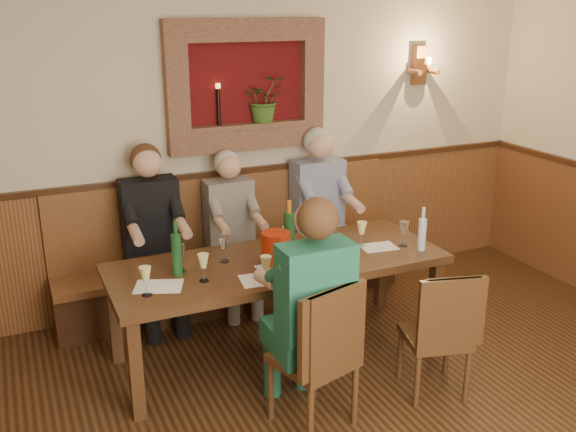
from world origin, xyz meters
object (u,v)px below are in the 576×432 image
wine_bottle_green_a (289,233)px  wine_bottle_green_b (177,254)px  person_chair_front (308,329)px  chair_near_left (315,383)px  spittoon_bucket (276,248)px  chair_near_right (434,357)px  person_bench_right (322,227)px  dining_table (278,269)px  bench (235,267)px  person_bench_mid (233,247)px  water_bottle (422,233)px  person_bench_left (155,253)px

wine_bottle_green_a → wine_bottle_green_b: (-0.83, -0.02, -0.02)m
person_chair_front → wine_bottle_green_a: (0.25, 0.82, 0.31)m
chair_near_left → wine_bottle_green_b: size_ratio=2.58×
spittoon_bucket → wine_bottle_green_a: bearing=35.2°
chair_near_left → chair_near_right: (0.88, -0.02, -0.02)m
person_bench_right → person_chair_front: person_bench_right is taller
dining_table → person_chair_front: bearing=-100.1°
person_bench_right → wine_bottle_green_a: bearing=-130.5°
bench → person_bench_mid: bearing=-113.5°
bench → spittoon_bucket: size_ratio=12.98×
bench → chair_near_left: (-0.13, -1.81, -0.04)m
person_bench_right → water_bottle: bearing=-76.4°
dining_table → water_bottle: bearing=-13.9°
person_bench_right → spittoon_bucket: person_bench_right is taller
person_bench_left → person_bench_right: 1.48m
wine_bottle_green_b → bench: bearing=51.6°
person_chair_front → bench: bearing=85.4°
dining_table → wine_bottle_green_a: wine_bottle_green_a is taller
wine_bottle_green_a → chair_near_left: bearing=-104.7°
person_bench_left → dining_table: bearing=-50.0°
person_chair_front → wine_bottle_green_b: (-0.58, 0.81, 0.29)m
bench → wine_bottle_green_a: size_ratio=7.22×
bench → chair_near_right: 1.98m
chair_near_left → person_bench_left: size_ratio=0.66×
chair_near_right → spittoon_bucket: bearing=148.5°
dining_table → wine_bottle_green_b: (-0.72, 0.03, 0.23)m
water_bottle → person_bench_mid: bearing=134.8°
chair_near_left → person_bench_mid: bearing=71.1°
person_bench_mid → wine_bottle_green_a: (0.15, -0.79, 0.36)m
person_bench_right → person_chair_front: size_ratio=1.01×
person_bench_mid → person_bench_right: (0.83, -0.00, 0.06)m
bench → person_bench_mid: 0.26m
chair_near_left → person_chair_front: person_chair_front is taller
person_bench_mid → person_chair_front: 1.62m
dining_table → wine_bottle_green_b: bearing=177.7°
bench → chair_near_right: bench is taller
chair_near_right → person_bench_left: (-1.44, 1.73, 0.35)m
person_bench_mid → person_bench_right: person_bench_right is taller
person_bench_left → spittoon_bucket: (0.66, -0.89, 0.25)m
chair_near_right → wine_bottle_green_b: 1.85m
chair_near_right → chair_near_left: bearing=-166.2°
person_bench_mid → wine_bottle_green_b: size_ratio=3.62×
wine_bottle_green_a → water_bottle: size_ratio=1.26×
spittoon_bucket → person_bench_right: bearing=47.4°
spittoon_bucket → wine_bottle_green_b: size_ratio=0.61×
bench → wine_bottle_green_b: size_ratio=7.95×
dining_table → person_bench_right: person_bench_right is taller
dining_table → bench: bench is taller
chair_near_right → person_bench_mid: size_ratio=0.65×
dining_table → bench: size_ratio=0.80×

